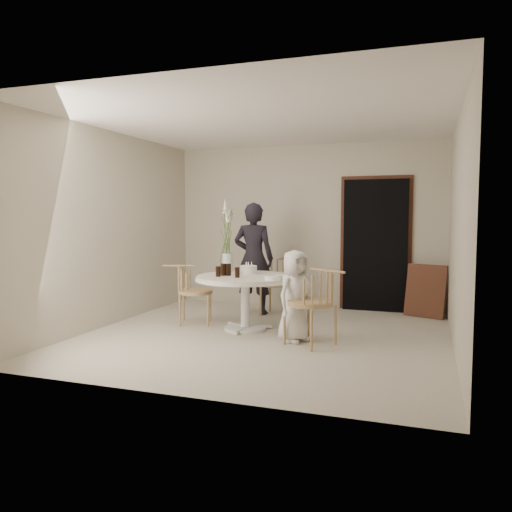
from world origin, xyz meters
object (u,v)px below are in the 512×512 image
(chair_far, at_px, (280,277))
(birthday_cake, at_px, (248,270))
(girl, at_px, (254,258))
(table, at_px, (245,284))
(flower_vase, at_px, (227,241))
(chair_left, at_px, (187,285))
(boy, at_px, (295,296))
(chair_right, at_px, (319,296))

(chair_far, bearing_deg, birthday_cake, -95.41)
(girl, distance_m, birthday_cake, 0.91)
(table, xyz_separation_m, flower_vase, (-0.39, 0.33, 0.55))
(chair_left, relative_size, boy, 0.76)
(chair_left, height_order, flower_vase, flower_vase)
(chair_far, relative_size, girl, 0.51)
(chair_far, height_order, boy, boy)
(girl, bearing_deg, chair_right, 127.06)
(chair_left, xyz_separation_m, girl, (0.65, 1.00, 0.32))
(birthday_cake, distance_m, flower_vase, 0.54)
(table, xyz_separation_m, birthday_cake, (-0.03, 0.21, 0.17))
(chair_far, distance_m, birthday_cake, 1.07)
(chair_far, bearing_deg, chair_left, -128.39)
(table, height_order, girl, girl)
(chair_far, bearing_deg, chair_right, -57.96)
(birthday_cake, bearing_deg, table, -81.36)
(table, distance_m, flower_vase, 0.75)
(table, xyz_separation_m, chair_left, (-0.91, 0.08, -0.07))
(chair_right, height_order, girl, girl)
(chair_left, bearing_deg, birthday_cake, -101.31)
(girl, xyz_separation_m, flower_vase, (-0.13, -0.75, 0.30))
(chair_far, bearing_deg, table, -92.49)
(girl, bearing_deg, birthday_cake, 101.74)
(chair_left, bearing_deg, girl, -52.51)
(girl, xyz_separation_m, boy, (1.04, -1.46, -0.31))
(chair_right, height_order, birthday_cake, chair_right)
(girl, bearing_deg, boy, 122.52)
(chair_far, xyz_separation_m, boy, (0.65, -1.63, -0.01))
(chair_right, xyz_separation_m, girl, (-1.37, 1.63, 0.26))
(girl, height_order, boy, girl)
(table, xyz_separation_m, boy, (0.78, -0.38, -0.06))
(chair_right, bearing_deg, flower_vase, -91.74)
(girl, bearing_deg, flower_vase, 77.08)
(chair_far, distance_m, chair_right, 2.05)
(chair_right, xyz_separation_m, flower_vase, (-1.50, 0.88, 0.56))
(table, height_order, flower_vase, flower_vase)
(table, bearing_deg, flower_vase, 139.79)
(chair_left, bearing_deg, table, -114.81)
(boy, bearing_deg, chair_far, 48.34)
(chair_left, bearing_deg, chair_far, -61.29)
(girl, height_order, flower_vase, flower_vase)
(table, height_order, boy, boy)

